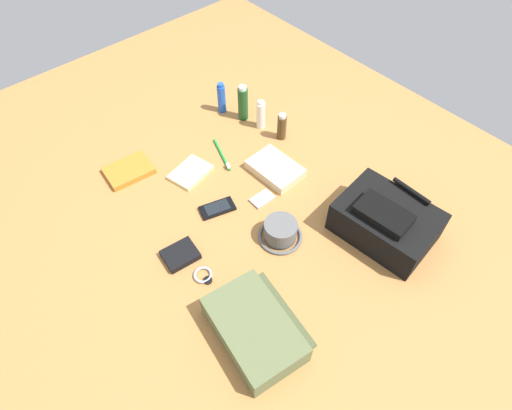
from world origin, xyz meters
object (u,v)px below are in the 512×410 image
object	(u,v)px
cologne_bottle	(282,127)
wallet	(180,255)
toothbrush	(223,156)
bucket_hat	(280,232)
shampoo_bottle	(243,103)
toiletry_pouch	(255,329)
deodorant_spray	(222,98)
paperback_novel	(129,171)
cell_phone	(217,208)
backpack	(386,221)
toothpaste_tube	(261,115)
wristwatch	(204,276)
folded_towel	(275,169)
notepad	(190,172)
media_player	(262,199)

from	to	relation	value
cologne_bottle	wallet	distance (m)	0.68
toothbrush	bucket_hat	bearing A→B (deg)	-12.42
bucket_hat	shampoo_bottle	xyz separation A→B (m)	(-0.56, 0.31, 0.05)
toiletry_pouch	deodorant_spray	size ratio (longest dim) A/B	2.28
toothbrush	wallet	bearing A→B (deg)	-55.55
paperback_novel	cell_phone	xyz separation A→B (m)	(0.37, 0.14, -0.00)
deodorant_spray	shampoo_bottle	world-z (taller)	shampoo_bottle
backpack	shampoo_bottle	bearing A→B (deg)	177.10
toothpaste_tube	cologne_bottle	bearing A→B (deg)	9.31
paperback_novel	toothbrush	size ratio (longest dim) A/B	1.05
shampoo_bottle	wristwatch	world-z (taller)	shampoo_bottle
cell_phone	folded_towel	xyz separation A→B (m)	(0.00, 0.28, 0.01)
backpack	deodorant_spray	size ratio (longest dim) A/B	2.42
backpack	cologne_bottle	size ratio (longest dim) A/B	2.83
paperback_novel	folded_towel	xyz separation A→B (m)	(0.37, 0.42, 0.01)
toiletry_pouch	cologne_bottle	bearing A→B (deg)	131.28
notepad	wallet	bearing A→B (deg)	-54.20
toiletry_pouch	media_player	distance (m)	0.51
bucket_hat	notepad	bearing A→B (deg)	-173.05
shampoo_bottle	wallet	distance (m)	0.74
bucket_hat	toothbrush	size ratio (longest dim) A/B	0.86
toothpaste_tube	cell_phone	xyz separation A→B (m)	(0.23, -0.42, -0.06)
toiletry_pouch	media_player	xyz separation A→B (m)	(-0.37, 0.36, -0.03)
bucket_hat	deodorant_spray	distance (m)	0.72
toiletry_pouch	toothbrush	size ratio (longest dim) A/B	1.81
toiletry_pouch	cell_phone	xyz separation A→B (m)	(-0.44, 0.21, -0.03)
paperback_novel	notepad	distance (m)	0.24
deodorant_spray	shampoo_bottle	xyz separation A→B (m)	(0.10, 0.04, 0.01)
deodorant_spray	wristwatch	xyz separation A→B (m)	(0.61, -0.56, -0.06)
shampoo_bottle	wallet	size ratio (longest dim) A/B	1.47
cell_phone	media_player	xyz separation A→B (m)	(0.07, 0.15, -0.00)
wristwatch	toiletry_pouch	bearing A→B (deg)	-0.64
toiletry_pouch	cologne_bottle	distance (m)	0.85
deodorant_spray	toothpaste_tube	size ratio (longest dim) A/B	1.07
shampoo_bottle	cologne_bottle	bearing A→B (deg)	10.12
shampoo_bottle	paperback_novel	xyz separation A→B (m)	(-0.04, -0.54, -0.07)
deodorant_spray	notepad	xyz separation A→B (m)	(0.22, -0.33, -0.06)
bucket_hat	shampoo_bottle	bearing A→B (deg)	150.78
shampoo_bottle	paperback_novel	distance (m)	0.55
backpack	folded_towel	distance (m)	0.46
toothpaste_tube	paperback_novel	world-z (taller)	toothpaste_tube
bucket_hat	paperback_novel	distance (m)	0.65
deodorant_spray	cologne_bottle	bearing A→B (deg)	13.95
notepad	wristwatch	bearing A→B (deg)	-44.03
wristwatch	shampoo_bottle	bearing A→B (deg)	130.28
bucket_hat	folded_towel	xyz separation A→B (m)	(-0.23, 0.20, -0.01)
paperback_novel	toiletry_pouch	bearing A→B (deg)	-4.56
backpack	toothpaste_tube	distance (m)	0.69
deodorant_spray	toothpaste_tube	world-z (taller)	deodorant_spray
toothbrush	wallet	size ratio (longest dim) A/B	1.62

